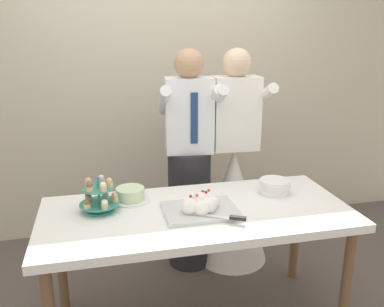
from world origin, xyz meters
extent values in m
cube|color=beige|center=(0.00, 1.45, 1.45)|extent=(5.20, 0.10, 2.90)
cube|color=white|center=(0.00, 0.00, 0.75)|extent=(1.80, 0.80, 0.05)
cylinder|color=brown|center=(0.82, -0.32, 0.36)|extent=(0.06, 0.06, 0.72)
cylinder|color=brown|center=(-0.82, 0.32, 0.36)|extent=(0.06, 0.06, 0.72)
cylinder|color=brown|center=(0.82, 0.32, 0.36)|extent=(0.06, 0.06, 0.72)
cylinder|color=teal|center=(-0.55, 0.12, 0.78)|extent=(0.17, 0.17, 0.01)
cylinder|color=teal|center=(-0.55, 0.12, 0.88)|extent=(0.01, 0.01, 0.21)
cylinder|color=teal|center=(-0.55, 0.12, 0.82)|extent=(0.23, 0.23, 0.01)
cylinder|color=#D1B784|center=(-0.46, 0.12, 0.84)|extent=(0.04, 0.04, 0.03)
sphere|color=#D6B27A|center=(-0.46, 0.12, 0.86)|extent=(0.04, 0.04, 0.04)
cylinder|color=#D1B784|center=(-0.51, 0.20, 0.84)|extent=(0.04, 0.04, 0.03)
sphere|color=#D6B27A|center=(-0.51, 0.20, 0.86)|extent=(0.04, 0.04, 0.04)
cylinder|color=#D1B784|center=(-0.61, 0.18, 0.84)|extent=(0.04, 0.04, 0.03)
sphere|color=brown|center=(-0.61, 0.18, 0.86)|extent=(0.04, 0.04, 0.04)
cylinder|color=#D1B784|center=(-0.62, 0.06, 0.84)|extent=(0.04, 0.04, 0.03)
sphere|color=brown|center=(-0.62, 0.06, 0.86)|extent=(0.04, 0.04, 0.04)
cylinder|color=#D1B784|center=(-0.52, 0.04, 0.84)|extent=(0.04, 0.04, 0.03)
sphere|color=white|center=(-0.52, 0.04, 0.86)|extent=(0.04, 0.04, 0.04)
cylinder|color=teal|center=(-0.55, 0.12, 0.92)|extent=(0.18, 0.18, 0.01)
cylinder|color=#D1B784|center=(-0.49, 0.12, 0.93)|extent=(0.04, 0.04, 0.03)
sphere|color=#D6B27A|center=(-0.49, 0.12, 0.96)|extent=(0.04, 0.04, 0.04)
cylinder|color=#D1B784|center=(-0.53, 0.18, 0.93)|extent=(0.04, 0.04, 0.03)
sphere|color=#EAB7C6|center=(-0.53, 0.18, 0.96)|extent=(0.04, 0.04, 0.04)
cylinder|color=#D1B784|center=(-0.60, 0.15, 0.93)|extent=(0.04, 0.04, 0.03)
sphere|color=#D6B27A|center=(-0.60, 0.15, 0.96)|extent=(0.04, 0.04, 0.04)
cylinder|color=#D1B784|center=(-0.60, 0.08, 0.93)|extent=(0.04, 0.04, 0.03)
sphere|color=brown|center=(-0.60, 0.08, 0.96)|extent=(0.04, 0.04, 0.04)
cylinder|color=#D1B784|center=(-0.52, 0.06, 0.93)|extent=(0.04, 0.04, 0.03)
sphere|color=white|center=(-0.52, 0.06, 0.96)|extent=(0.04, 0.04, 0.04)
cube|color=silver|center=(0.01, -0.03, 0.79)|extent=(0.42, 0.31, 0.02)
sphere|color=white|center=(0.09, -0.03, 0.83)|extent=(0.08, 0.08, 0.08)
sphere|color=white|center=(0.04, 0.00, 0.83)|extent=(0.09, 0.09, 0.09)
sphere|color=white|center=(0.00, 0.02, 0.83)|extent=(0.10, 0.10, 0.10)
sphere|color=white|center=(-0.05, -0.01, 0.82)|extent=(0.07, 0.07, 0.07)
sphere|color=white|center=(-0.06, -0.07, 0.83)|extent=(0.10, 0.10, 0.10)
sphere|color=white|center=(0.00, -0.10, 0.83)|extent=(0.09, 0.09, 0.09)
sphere|color=white|center=(0.05, -0.08, 0.83)|extent=(0.10, 0.10, 0.10)
sphere|color=white|center=(0.01, -0.03, 0.84)|extent=(0.11, 0.11, 0.11)
sphere|color=#B21923|center=(0.05, -0.02, 0.89)|extent=(0.02, 0.02, 0.02)
sphere|color=#2D1938|center=(0.04, 0.01, 0.88)|extent=(0.02, 0.02, 0.02)
sphere|color=#DB474C|center=(-0.01, -0.05, 0.89)|extent=(0.02, 0.02, 0.02)
sphere|color=#DB474C|center=(0.01, -0.04, 0.89)|extent=(0.02, 0.02, 0.02)
sphere|color=#B21923|center=(-0.05, -0.05, 0.89)|extent=(0.02, 0.02, 0.02)
sphere|color=#DB474C|center=(0.07, 0.00, 0.89)|extent=(0.02, 0.02, 0.02)
cube|color=silver|center=(0.04, -0.15, 0.80)|extent=(0.21, 0.13, 0.00)
cube|color=black|center=(0.17, -0.22, 0.81)|extent=(0.09, 0.07, 0.02)
cylinder|color=white|center=(0.55, 0.14, 0.78)|extent=(0.19, 0.19, 0.01)
cylinder|color=white|center=(0.54, 0.14, 0.79)|extent=(0.19, 0.19, 0.01)
cylinder|color=white|center=(0.55, 0.14, 0.80)|extent=(0.19, 0.19, 0.01)
cylinder|color=white|center=(0.55, 0.14, 0.81)|extent=(0.19, 0.19, 0.01)
cylinder|color=white|center=(0.55, 0.14, 0.82)|extent=(0.19, 0.19, 0.01)
cylinder|color=white|center=(0.55, 0.14, 0.84)|extent=(0.19, 0.19, 0.01)
cylinder|color=white|center=(0.55, 0.14, 0.85)|extent=(0.19, 0.19, 0.01)
cylinder|color=white|center=(0.55, 0.14, 0.86)|extent=(0.19, 0.19, 0.01)
cylinder|color=white|center=(-0.36, 0.23, 0.78)|extent=(0.24, 0.24, 0.01)
cylinder|color=beige|center=(-0.36, 0.23, 0.82)|extent=(0.18, 0.18, 0.07)
cylinder|color=#232328|center=(0.11, 0.70, 0.46)|extent=(0.32, 0.32, 0.92)
cube|color=white|center=(0.11, 0.70, 1.19)|extent=(0.36, 0.24, 0.54)
sphere|color=tan|center=(0.11, 0.70, 1.55)|extent=(0.21, 0.21, 0.21)
cylinder|color=white|center=(-0.06, 0.72, 1.30)|extent=(0.13, 0.49, 0.28)
cylinder|color=white|center=(0.32, 0.68, 1.30)|extent=(0.13, 0.49, 0.28)
cube|color=navy|center=(0.12, 0.59, 1.19)|extent=(0.05, 0.02, 0.36)
cone|color=white|center=(0.46, 0.69, 0.46)|extent=(0.56, 0.56, 0.92)
cube|color=white|center=(0.46, 0.69, 1.19)|extent=(0.35, 0.21, 0.54)
sphere|color=beige|center=(0.46, 0.69, 1.55)|extent=(0.21, 0.21, 0.21)
cylinder|color=white|center=(0.28, 0.70, 1.30)|extent=(0.10, 0.49, 0.28)
cylinder|color=white|center=(0.66, 0.69, 1.30)|extent=(0.10, 0.49, 0.28)
camera|label=1|loc=(-0.53, -2.12, 1.79)|focal=38.31mm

